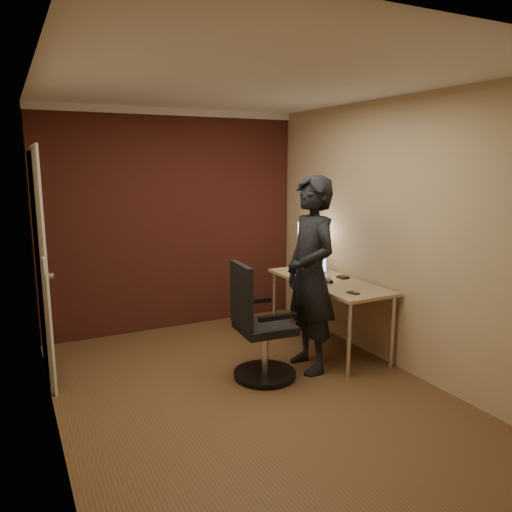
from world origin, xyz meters
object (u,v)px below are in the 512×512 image
desk_lamp (312,233)px  wallet (343,277)px  laptop (312,269)px  person (311,275)px  phone (353,293)px  mouse (329,281)px  office_chair (258,330)px  desk (334,291)px

desk_lamp → wallet: size_ratio=4.86×
laptop → person: (-0.43, -0.64, 0.11)m
wallet → person: person is taller
phone → wallet: size_ratio=1.05×
mouse → office_chair: size_ratio=0.10×
laptop → wallet: laptop is taller
desk_lamp → phone: size_ratio=4.65×
desk → person: bearing=-146.0°
laptop → phone: (-0.09, -0.83, -0.06)m
office_chair → person: (0.54, -0.00, 0.44)m
desk_lamp → office_chair: (-1.08, -0.82, -0.69)m
desk_lamp → office_chair: 1.52m
phone → desk: bearing=62.0°
person → desk_lamp: bearing=150.6°
mouse → office_chair: 1.00m
desk → wallet: (0.10, -0.00, 0.14)m
desk_lamp → office_chair: size_ratio=0.52×
phone → desk_lamp: bearing=69.1°
phone → person: bearing=141.4°
phone → wallet: 0.61m
office_chair → mouse: bearing=15.4°
desk_lamp → laptop: 0.42m
desk → person: person is taller
laptop → phone: 0.84m
desk_lamp → laptop: desk_lamp is taller
office_chair → person: person is taller
wallet → desk_lamp: bearing=99.9°
phone → person: person is taller
desk_lamp → person: bearing=-123.3°
phone → person: 0.43m
desk_lamp → mouse: bearing=-105.6°
wallet → office_chair: office_chair is taller
desk → mouse: mouse is taller
mouse → phone: (-0.04, -0.45, -0.01)m
mouse → office_chair: (-0.92, -0.25, -0.29)m
phone → laptop: bearing=74.1°
wallet → office_chair: bearing=-163.6°
desk → wallet: size_ratio=13.64×
laptop → desk: bearing=-72.6°
desk → person: (-0.52, -0.35, 0.30)m
wallet → office_chair: 1.25m
laptop → office_chair: size_ratio=0.40×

